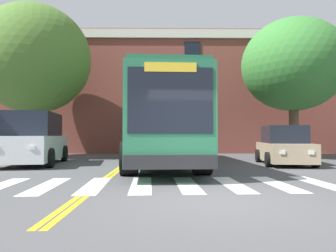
{
  "coord_description": "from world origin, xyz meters",
  "views": [
    {
      "loc": [
        -0.93,
        -6.44,
        1.27
      ],
      "look_at": [
        -0.76,
        6.42,
        1.63
      ],
      "focal_mm": 35.0,
      "sensor_mm": 36.0,
      "label": 1
    }
  ],
  "objects_px": {
    "street_tree_curbside_small": "(34,59)",
    "car_teal_behind_bus": "(157,138)",
    "city_bus": "(161,122)",
    "car_white_near_lane": "(34,140)",
    "car_tan_far_lane": "(284,147)",
    "street_tree_curbside_large": "(293,65)"
  },
  "relations": [
    {
      "from": "street_tree_curbside_large",
      "to": "street_tree_curbside_small",
      "type": "xyz_separation_m",
      "value": [
        -14.52,
        0.92,
        0.53
      ]
    },
    {
      "from": "car_white_near_lane",
      "to": "car_teal_behind_bus",
      "type": "distance_m",
      "value": 11.34
    },
    {
      "from": "car_teal_behind_bus",
      "to": "car_tan_far_lane",
      "type": "bearing_deg",
      "value": -61.18
    },
    {
      "from": "car_tan_far_lane",
      "to": "street_tree_curbside_small",
      "type": "bearing_deg",
      "value": 159.92
    },
    {
      "from": "car_teal_behind_bus",
      "to": "street_tree_curbside_large",
      "type": "relative_size",
      "value": 0.71
    },
    {
      "from": "car_tan_far_lane",
      "to": "car_teal_behind_bus",
      "type": "bearing_deg",
      "value": 118.82
    },
    {
      "from": "city_bus",
      "to": "car_teal_behind_bus",
      "type": "xyz_separation_m",
      "value": [
        -0.39,
        10.47,
        -0.75
      ]
    },
    {
      "from": "car_tan_far_lane",
      "to": "street_tree_curbside_small",
      "type": "xyz_separation_m",
      "value": [
        -12.61,
        4.61,
        4.85
      ]
    },
    {
      "from": "city_bus",
      "to": "street_tree_curbside_large",
      "type": "bearing_deg",
      "value": 28.11
    },
    {
      "from": "car_white_near_lane",
      "to": "car_tan_far_lane",
      "type": "xyz_separation_m",
      "value": [
        10.83,
        -0.22,
        -0.29
      ]
    },
    {
      "from": "city_bus",
      "to": "street_tree_curbside_small",
      "type": "xyz_separation_m",
      "value": [
        -7.32,
        4.76,
        3.79
      ]
    },
    {
      "from": "city_bus",
      "to": "street_tree_curbside_small",
      "type": "height_order",
      "value": "street_tree_curbside_small"
    },
    {
      "from": "car_white_near_lane",
      "to": "car_tan_far_lane",
      "type": "distance_m",
      "value": 10.84
    },
    {
      "from": "car_white_near_lane",
      "to": "car_tan_far_lane",
      "type": "bearing_deg",
      "value": -1.15
    },
    {
      "from": "city_bus",
      "to": "street_tree_curbside_small",
      "type": "relative_size",
      "value": 1.28
    },
    {
      "from": "car_white_near_lane",
      "to": "car_tan_far_lane",
      "type": "relative_size",
      "value": 1.31
    },
    {
      "from": "car_teal_behind_bus",
      "to": "car_white_near_lane",
      "type": "bearing_deg",
      "value": -117.06
    },
    {
      "from": "car_tan_far_lane",
      "to": "street_tree_curbside_large",
      "type": "xyz_separation_m",
      "value": [
        1.91,
        3.69,
        4.31
      ]
    },
    {
      "from": "street_tree_curbside_small",
      "to": "car_teal_behind_bus",
      "type": "bearing_deg",
      "value": 39.47
    },
    {
      "from": "car_white_near_lane",
      "to": "street_tree_curbside_small",
      "type": "distance_m",
      "value": 6.57
    },
    {
      "from": "street_tree_curbside_large",
      "to": "car_tan_far_lane",
      "type": "bearing_deg",
      "value": -117.37
    },
    {
      "from": "city_bus",
      "to": "car_teal_behind_bus",
      "type": "bearing_deg",
      "value": 92.14
    }
  ]
}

